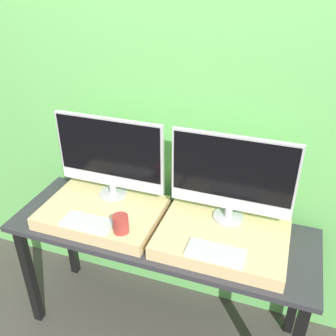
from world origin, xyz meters
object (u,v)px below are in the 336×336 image
at_px(keyboard_left, 88,222).
at_px(keyboard_right, 216,252).
at_px(monitor_left, 110,155).
at_px(mug, 121,224).
at_px(monitor_right, 232,176).

height_order(keyboard_left, keyboard_right, same).
distance_m(monitor_left, mug, 0.41).
bearing_deg(monitor_right, keyboard_right, -90.00).
relative_size(monitor_right, keyboard_right, 2.28).
height_order(keyboard_left, monitor_right, monitor_right).
bearing_deg(keyboard_left, mug, 0.00).
height_order(monitor_left, keyboard_left, monitor_left).
bearing_deg(monitor_right, keyboard_left, -156.69).
relative_size(monitor_left, mug, 6.58).
relative_size(keyboard_left, monitor_right, 0.44).
bearing_deg(keyboard_right, monitor_left, 156.69).
distance_m(monitor_right, keyboard_right, 0.39).
distance_m(monitor_left, keyboard_right, 0.78).
distance_m(monitor_left, monitor_right, 0.68).
height_order(mug, keyboard_right, mug).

